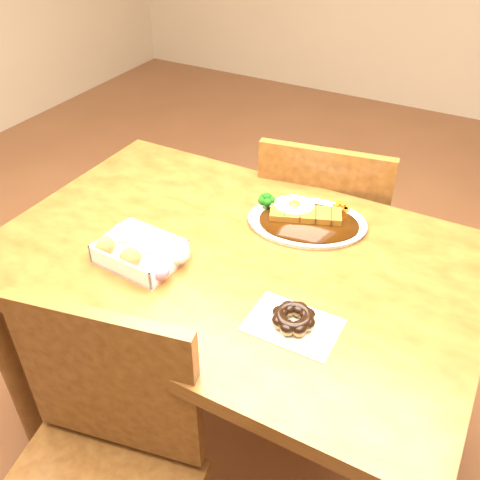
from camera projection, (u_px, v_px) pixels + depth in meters
The scene contains 6 objects.
ground at pixel (235, 431), 1.78m from camera, with size 6.00×6.00×0.00m, color brown.
table at pixel (234, 283), 1.39m from camera, with size 1.20×0.80×0.75m.
chair_far at pixel (324, 236), 1.85m from camera, with size 0.48×0.48×0.87m.
katsu_curry_plate at pixel (305, 219), 1.42m from camera, with size 0.36×0.30×0.06m.
donut_box at pixel (140, 251), 1.29m from camera, with size 0.23×0.16×0.05m.
pon_de_ring at pixel (293, 319), 1.12m from camera, with size 0.19×0.14×0.04m.
Camera 1 is at (0.51, -0.91, 1.57)m, focal length 40.00 mm.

